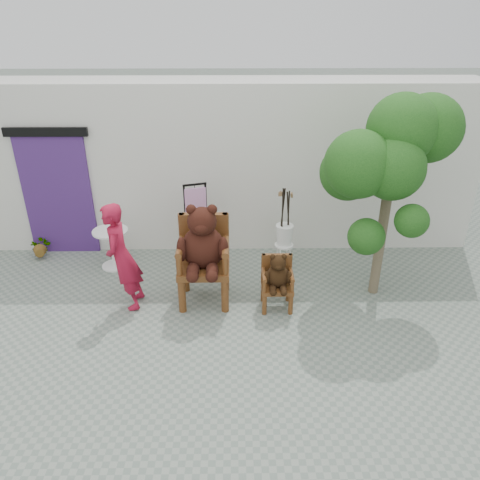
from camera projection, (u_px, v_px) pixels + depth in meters
The scene contains 11 objects.
ground_plane at pixel (226, 336), 6.53m from camera, with size 60.00×60.00×0.00m, color gray.
back_wall at pixel (227, 164), 8.62m from camera, with size 9.00×1.00×3.00m, color silver.
doorway at pixel (57, 192), 8.27m from camera, with size 1.40×0.11×2.33m.
chair_big at pixel (203, 248), 6.93m from camera, with size 0.77×0.85×1.61m.
chair_small at pixel (277, 277), 6.93m from camera, with size 0.47×0.49×0.92m.
person at pixel (122, 257), 6.84m from camera, with size 0.61×0.40×1.66m, color maroon.
cafe_table at pixel (112, 244), 8.07m from camera, with size 0.60×0.60×0.70m.
display_stand at pixel (197, 235), 8.07m from camera, with size 0.53×0.46×1.51m.
stool_bucket at pixel (284, 235), 7.95m from camera, with size 0.32×0.32×1.45m.
tree at pixel (380, 158), 6.63m from camera, with size 2.01×1.70×3.10m.
potted_plant at pixel (41, 247), 8.50m from camera, with size 0.35×0.30×0.39m, color #123A0F.
Camera 1 is at (0.12, -5.22, 4.16)m, focal length 35.00 mm.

